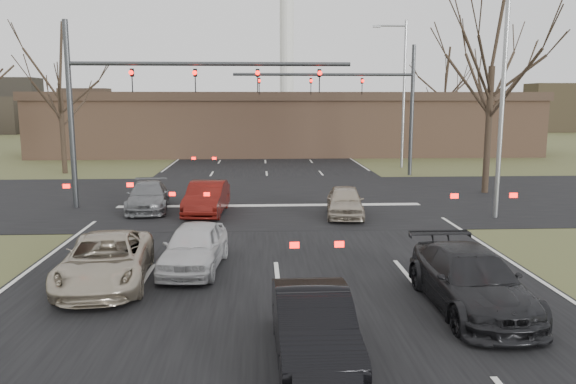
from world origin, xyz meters
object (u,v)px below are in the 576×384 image
at_px(streetlight_right_far, 402,86).
at_px(car_white_sedan, 194,246).
at_px(building, 287,123).
at_px(streetlight_right_near, 499,76).
at_px(car_red_ahead, 207,198).
at_px(car_black_hatch, 313,326).
at_px(car_silver_suv, 106,260).
at_px(car_silver_ahead, 345,201).
at_px(car_grey_ahead, 148,196).
at_px(car_charcoal_sedan, 471,280).
at_px(mast_arm_near, 147,91).
at_px(mast_arm_far, 367,94).

bearing_deg(streetlight_right_far, car_white_sedan, -116.46).
relative_size(building, car_white_sedan, 11.17).
height_order(streetlight_right_near, car_red_ahead, streetlight_right_near).
relative_size(car_black_hatch, car_red_ahead, 0.96).
distance_m(car_silver_suv, car_silver_ahead, 11.00).
bearing_deg(car_grey_ahead, streetlight_right_far, 38.90).
bearing_deg(car_charcoal_sedan, mast_arm_near, 125.83).
xyz_separation_m(mast_arm_near, streetlight_right_far, (14.55, 14.00, 0.51)).
distance_m(car_silver_suv, car_charcoal_sedan, 8.97).
distance_m(car_white_sedan, car_black_hatch, 6.34).
height_order(car_black_hatch, car_silver_ahead, car_black_hatch).
relative_size(streetlight_right_far, car_grey_ahead, 2.42).
relative_size(car_silver_suv, car_grey_ahead, 1.10).
bearing_deg(streetlight_right_near, car_red_ahead, 173.36).
bearing_deg(building, car_silver_ahead, -87.91).
relative_size(car_silver_suv, car_white_sedan, 1.20).
distance_m(car_silver_suv, car_black_hatch, 6.66).
height_order(building, mast_arm_far, mast_arm_far).
height_order(streetlight_right_near, car_silver_ahead, streetlight_right_near).
height_order(mast_arm_far, streetlight_right_far, streetlight_right_far).
relative_size(car_charcoal_sedan, car_silver_ahead, 1.28).
relative_size(mast_arm_near, car_silver_suv, 2.67).
bearing_deg(car_red_ahead, mast_arm_far, 57.05).
bearing_deg(streetlight_right_far, car_silver_suv, -119.25).
height_order(car_white_sedan, car_silver_ahead, car_white_sedan).
distance_m(mast_arm_far, car_silver_suv, 23.50).
bearing_deg(car_charcoal_sedan, streetlight_right_near, 63.96).
relative_size(streetlight_right_far, car_silver_ahead, 2.77).
xyz_separation_m(streetlight_right_near, car_charcoal_sedan, (-4.54, -9.71, -4.91)).
relative_size(car_silver_suv, car_black_hatch, 1.16).
xyz_separation_m(building, car_charcoal_sedan, (2.28, -37.71, -1.99)).
xyz_separation_m(building, streetlight_right_near, (6.82, -28.00, 2.92)).
relative_size(mast_arm_near, streetlight_right_near, 1.21).
height_order(car_white_sedan, car_red_ahead, car_red_ahead).
xyz_separation_m(car_silver_suv, car_grey_ahead, (-0.83, 9.84, -0.03)).
relative_size(building, mast_arm_near, 3.50).
bearing_deg(car_red_ahead, car_silver_ahead, -3.11).
distance_m(streetlight_right_near, car_charcoal_sedan, 11.79).
bearing_deg(mast_arm_near, streetlight_right_far, 43.89).
height_order(mast_arm_near, car_charcoal_sedan, mast_arm_near).
distance_m(car_silver_suv, car_red_ahead, 9.03).
bearing_deg(car_charcoal_sedan, car_silver_suv, 164.87).
bearing_deg(car_silver_suv, car_charcoal_sedan, -19.70).
bearing_deg(streetlight_right_far, mast_arm_far, -128.11).
distance_m(mast_arm_near, streetlight_right_far, 20.20).
relative_size(mast_arm_far, car_red_ahead, 2.72).
xyz_separation_m(mast_arm_near, mast_arm_far, (11.41, 10.00, -0.06)).
height_order(building, car_silver_ahead, building).
relative_size(building, car_charcoal_sedan, 9.15).
xyz_separation_m(mast_arm_near, car_white_sedan, (2.94, -9.32, -4.43)).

